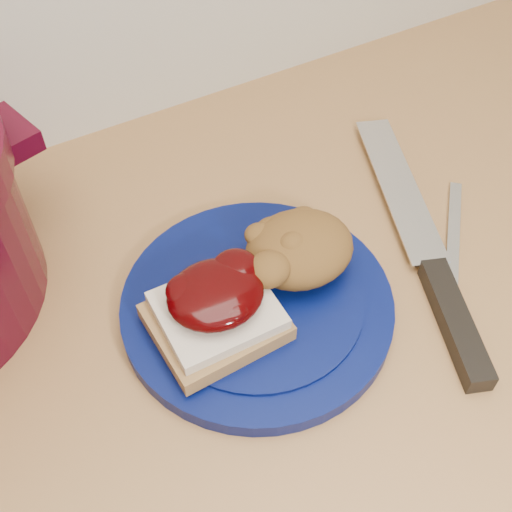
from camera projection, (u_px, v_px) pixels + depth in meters
base_cabinet at (240, 496)px, 0.94m from camera, size 4.00×0.60×0.86m
plate at (257, 305)px, 0.57m from camera, size 0.26×0.26×0.02m
sandwich at (216, 309)px, 0.53m from camera, size 0.11×0.09×0.05m
stuffing_mound at (300, 248)px, 0.57m from camera, size 0.10×0.09×0.05m
chef_knife at (438, 280)px, 0.59m from camera, size 0.15×0.33×0.02m
butter_knife at (453, 236)px, 0.63m from camera, size 0.11×0.12×0.00m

